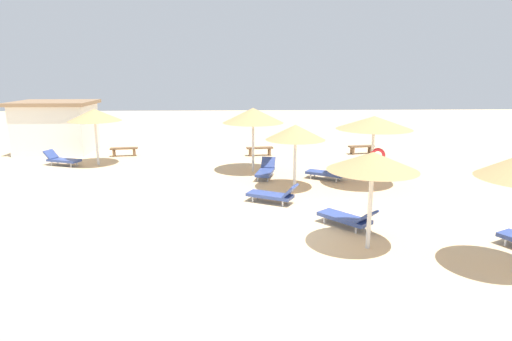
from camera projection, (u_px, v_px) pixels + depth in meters
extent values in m
plane|color=#DBBA8C|center=(260.00, 231.00, 13.21)|extent=(80.00, 80.00, 0.00)
cylinder|color=silver|center=(372.00, 156.00, 18.21)|extent=(0.12, 0.12, 2.49)
cone|color=tan|center=(374.00, 123.00, 17.89)|extent=(3.12, 3.12, 0.54)
torus|color=red|center=(377.00, 156.00, 18.22)|extent=(0.71, 0.20, 0.70)
cylinder|color=silver|center=(253.00, 146.00, 20.69)|extent=(0.12, 0.12, 2.45)
cone|color=tan|center=(253.00, 115.00, 20.36)|extent=(2.87, 2.87, 0.70)
cylinder|color=silver|center=(370.00, 208.00, 11.72)|extent=(0.12, 0.12, 2.29)
cone|color=tan|center=(373.00, 161.00, 11.43)|extent=(2.40, 2.40, 0.49)
cylinder|color=silver|center=(295.00, 163.00, 17.67)|extent=(0.12, 0.12, 2.14)
cone|color=tan|center=(295.00, 132.00, 17.38)|extent=(2.40, 2.40, 0.60)
cylinder|color=silver|center=(97.00, 142.00, 22.18)|extent=(0.12, 0.12, 2.36)
cone|color=tan|center=(94.00, 115.00, 21.86)|extent=(2.63, 2.63, 0.61)
cube|color=#33478C|center=(325.00, 173.00, 19.38)|extent=(1.78, 1.44, 0.12)
cube|color=#33478C|center=(343.00, 169.00, 18.94)|extent=(0.70, 0.77, 0.46)
cylinder|color=silver|center=(340.00, 178.00, 19.32)|extent=(0.06, 0.06, 0.22)
cylinder|color=silver|center=(336.00, 180.00, 18.95)|extent=(0.06, 0.06, 0.22)
cylinder|color=silver|center=(314.00, 174.00, 19.90)|extent=(0.06, 0.06, 0.22)
cylinder|color=silver|center=(311.00, 176.00, 19.52)|extent=(0.06, 0.06, 0.22)
cube|color=#33478C|center=(265.00, 172.00, 19.63)|extent=(1.03, 1.80, 0.12)
cube|color=#33478C|center=(268.00, 162.00, 20.33)|extent=(0.72, 0.54, 0.49)
cylinder|color=silver|center=(263.00, 172.00, 20.29)|extent=(0.06, 0.06, 0.22)
cylinder|color=silver|center=(272.00, 173.00, 20.20)|extent=(0.06, 0.06, 0.22)
cylinder|color=silver|center=(258.00, 179.00, 19.14)|extent=(0.06, 0.06, 0.22)
cylinder|color=silver|center=(268.00, 179.00, 19.06)|extent=(0.06, 0.06, 0.22)
cube|color=#33478C|center=(344.00, 218.00, 13.57)|extent=(1.58, 1.72, 0.12)
cube|color=#33478C|center=(367.00, 217.00, 12.94)|extent=(0.79, 0.77, 0.42)
cylinder|color=silver|center=(364.00, 226.00, 13.32)|extent=(0.06, 0.06, 0.22)
cylinder|color=silver|center=(356.00, 230.00, 13.03)|extent=(0.06, 0.06, 0.22)
cylinder|color=silver|center=(333.00, 217.00, 14.18)|extent=(0.06, 0.06, 0.22)
cylinder|color=silver|center=(324.00, 220.00, 13.90)|extent=(0.06, 0.06, 0.22)
cube|color=#33478C|center=(270.00, 195.00, 15.99)|extent=(1.80, 1.37, 0.12)
cube|color=#33478C|center=(290.00, 191.00, 15.59)|extent=(0.67, 0.76, 0.47)
cylinder|color=silver|center=(287.00, 200.00, 15.97)|extent=(0.06, 0.06, 0.22)
cylinder|color=silver|center=(283.00, 204.00, 15.58)|extent=(0.06, 0.06, 0.22)
cylinder|color=silver|center=(258.00, 196.00, 16.48)|extent=(0.06, 0.06, 0.22)
cylinder|color=silver|center=(253.00, 199.00, 16.10)|extent=(0.06, 0.06, 0.22)
cylinder|color=silver|center=(505.00, 242.00, 12.09)|extent=(0.06, 0.06, 0.22)
cube|color=#33478C|center=(64.00, 160.00, 22.16)|extent=(1.82, 1.19, 0.12)
cube|color=#33478C|center=(51.00, 154.00, 22.35)|extent=(0.64, 0.75, 0.45)
cylinder|color=silver|center=(52.00, 164.00, 22.18)|extent=(0.06, 0.06, 0.22)
cylinder|color=silver|center=(58.00, 162.00, 22.59)|extent=(0.06, 0.06, 0.22)
cylinder|color=silver|center=(71.00, 165.00, 21.82)|extent=(0.06, 0.06, 0.22)
cylinder|color=silver|center=(77.00, 163.00, 22.23)|extent=(0.06, 0.06, 0.22)
cube|color=brown|center=(124.00, 148.00, 24.56)|extent=(1.54, 0.60, 0.08)
cube|color=brown|center=(114.00, 153.00, 24.52)|extent=(0.17, 0.37, 0.41)
cube|color=brown|center=(134.00, 152.00, 24.71)|extent=(0.17, 0.37, 0.41)
cube|color=brown|center=(260.00, 148.00, 24.71)|extent=(1.53, 0.56, 0.08)
cube|color=brown|center=(250.00, 152.00, 24.69)|extent=(0.16, 0.37, 0.41)
cube|color=brown|center=(269.00, 152.00, 24.85)|extent=(0.16, 0.37, 0.41)
cube|color=brown|center=(361.00, 146.00, 25.21)|extent=(1.54, 0.63, 0.08)
cube|color=brown|center=(352.00, 151.00, 25.16)|extent=(0.18, 0.37, 0.41)
cube|color=brown|center=(370.00, 150.00, 25.38)|extent=(0.18, 0.37, 0.41)
cube|color=white|center=(56.00, 129.00, 25.46)|extent=(3.99, 3.07, 2.81)
cube|color=#8C6B4C|center=(54.00, 103.00, 25.12)|extent=(4.39, 3.47, 0.20)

